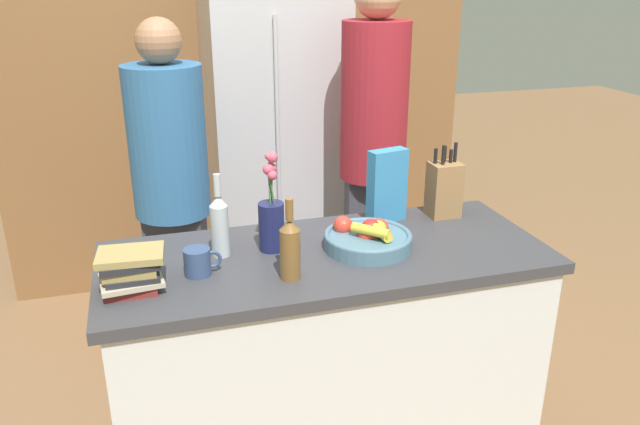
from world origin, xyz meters
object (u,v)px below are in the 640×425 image
Objects in this scene: cereal_box at (387,186)px; bottle_vinegar at (290,248)px; coffee_mug at (198,262)px; person_in_blue at (373,144)px; refrigerator at (275,132)px; knife_block at (444,189)px; book_stack at (131,271)px; fruit_bowl at (368,237)px; bottle_oil at (220,224)px; person_at_sink at (171,185)px; flower_vase at (271,218)px.

cereal_box is 1.06× the size of bottle_vinegar.
person_in_blue is at bearing 42.51° from coffee_mug.
refrigerator is 7.23× the size of bottle_vinegar.
bottle_vinegar is (-0.73, -0.37, -0.01)m from knife_block.
refrigerator is at bearing 62.27° from book_stack.
bottle_oil reaches higher than fruit_bowl.
bottle_vinegar is at bearing -21.49° from coffee_mug.
cereal_box is (0.16, 0.22, 0.11)m from fruit_bowl.
person_at_sink is at bearing -169.87° from person_in_blue.
book_stack is at bearing 172.98° from bottle_vinegar.
coffee_mug is (-0.58, -1.45, -0.05)m from refrigerator.
cereal_box is 0.62m from bottle_vinegar.
coffee_mug is (-0.77, -0.27, -0.10)m from cereal_box.
fruit_bowl is at bearing -9.01° from bottle_oil.
knife_block is at bearing 14.15° from book_stack.
book_stack is 0.13× the size of person_at_sink.
bottle_vinegar is (0.28, -0.11, 0.06)m from coffee_mug.
refrigerator reaches higher than person_at_sink.
bottle_oil is (0.30, 0.18, 0.05)m from book_stack.
knife_block is 0.92m from bottle_oil.
refrigerator reaches higher than flower_vase.
flower_vase is 1.71× the size of book_stack.
flower_vase is 0.24m from bottle_vinegar.
person_at_sink reaches higher than bottle_vinegar.
coffee_mug is at bearing -165.70° from knife_block.
bottle_vinegar is at bearing -87.81° from flower_vase.
bottle_oil is 0.74m from person_at_sink.
knife_block is at bearing 27.63° from fruit_bowl.
book_stack is at bearing -161.75° from cereal_box.
knife_block is 0.24m from cereal_box.
cereal_box is at bearing 18.25° from book_stack.
flower_vase is at bearing 166.63° from fruit_bowl.
bottle_vinegar is 1.16m from person_in_blue.
knife_block reaches higher than cereal_box.
bottle_vinegar is (0.19, -0.24, -0.01)m from bottle_oil.
flower_vase is at bearing -0.76° from bottle_oil.
refrigerator is 9.38× the size of book_stack.
person_in_blue reaches higher than knife_block.
person_in_blue is at bearing 14.82° from person_at_sink.
bottle_vinegar is at bearing -154.12° from fruit_bowl.
refrigerator reaches higher than fruit_bowl.
person_at_sink is (-0.12, 0.73, -0.08)m from bottle_oil.
cereal_box reaches higher than book_stack.
flower_vase reaches higher than coffee_mug.
fruit_bowl is 0.30m from cereal_box.
refrigerator is 6.66× the size of bottle_oil.
flower_vase is 0.79m from person_at_sink.
person_at_sink is at bearing 91.95° from coffee_mug.
coffee_mug is at bearing -160.47° from cereal_box.
person_at_sink reaches higher than cereal_box.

